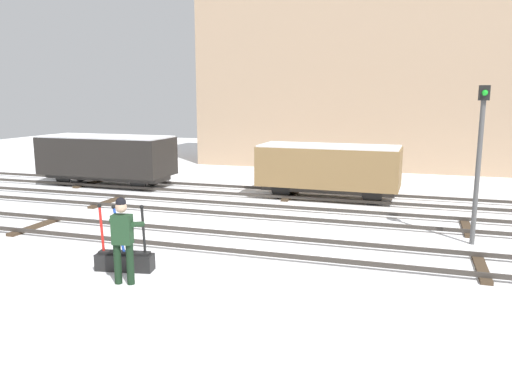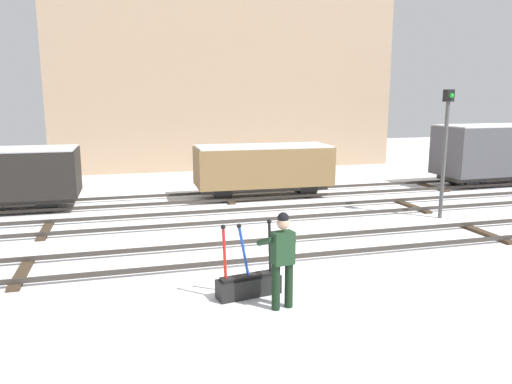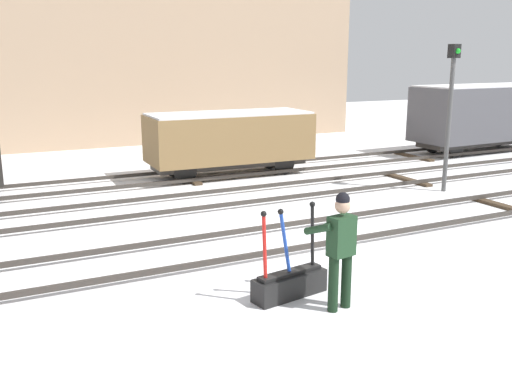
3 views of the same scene
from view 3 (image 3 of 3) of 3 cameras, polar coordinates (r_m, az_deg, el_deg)
The scene contains 10 objects.
ground_plane at distance 11.59m, azimuth 4.11°, elevation -4.88°, with size 60.00×60.00×0.00m, color white.
track_main_line at distance 11.56m, azimuth 4.12°, elevation -4.35°, with size 44.00×1.94×0.18m.
track_siding_near at distance 14.63m, azimuth -2.87°, elevation -0.55°, with size 44.00×1.94×0.18m.
track_siding_far at distance 17.43m, azimuth -6.85°, elevation 1.61°, with size 44.00×1.94×0.18m.
switch_lever_frame at distance 8.91m, azimuth 3.37°, elevation -8.91°, with size 1.28×0.57×1.45m.
rail_worker at distance 8.32m, azimuth 8.38°, elevation -5.17°, with size 0.62×0.74×1.77m.
signal_post at distance 16.28m, azimuth 18.86°, elevation 8.39°, with size 0.24×0.32×3.96m.
apartment_building at distance 27.42m, azimuth -10.63°, elevation 17.34°, with size 18.27×5.73×11.28m.
freight_car_back_track at distance 23.99m, azimuth 21.60°, elevation 7.27°, with size 5.75×2.29×2.59m.
freight_car_mid_siding at distance 17.75m, azimuth -2.66°, elevation 5.36°, with size 5.07×2.07×1.97m.
Camera 3 is at (-5.56, -9.51, 3.61)m, focal length 40.01 mm.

